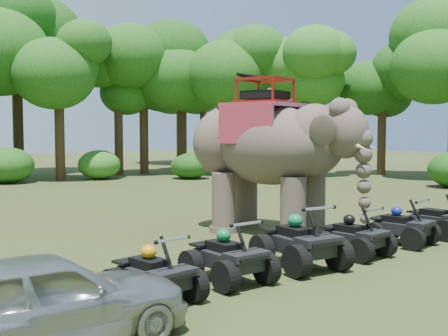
% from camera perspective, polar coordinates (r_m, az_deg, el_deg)
% --- Properties ---
extents(ground, '(110.00, 110.00, 0.00)m').
position_cam_1_polar(ground, '(13.51, 3.20, -8.35)').
color(ground, '#47381E').
rests_on(ground, ground).
extents(elephant, '(3.66, 5.64, 4.38)m').
position_cam_1_polar(elephant, '(15.46, 4.51, 1.39)').
color(elephant, brown).
rests_on(elephant, ground).
extents(parked_car, '(3.89, 1.63, 1.31)m').
position_cam_1_polar(parked_car, '(7.86, -17.82, -12.67)').
color(parked_car, '#B0B3B7').
rests_on(parked_car, ground).
extents(atv_0, '(1.29, 1.67, 1.16)m').
position_cam_1_polar(atv_0, '(9.58, -7.16, -9.97)').
color(atv_0, black).
rests_on(atv_0, ground).
extents(atv_1, '(1.23, 1.67, 1.22)m').
position_cam_1_polar(atv_1, '(10.65, 0.44, -8.33)').
color(atv_1, black).
rests_on(atv_1, ground).
extents(atv_2, '(1.58, 2.01, 1.37)m').
position_cam_1_polar(atv_2, '(11.80, 7.71, -6.80)').
color(atv_2, black).
rests_on(atv_2, ground).
extents(atv_3, '(1.24, 1.63, 1.16)m').
position_cam_1_polar(atv_3, '(13.11, 13.08, -6.25)').
color(atv_3, black).
rests_on(atv_3, ground).
extents(atv_4, '(1.38, 1.74, 1.17)m').
position_cam_1_polar(atv_4, '(14.71, 17.60, -5.19)').
color(atv_4, black).
rests_on(atv_4, ground).
extents(atv_5, '(1.16, 1.59, 1.18)m').
position_cam_1_polar(atv_5, '(16.13, 20.97, -4.45)').
color(atv_5, black).
rests_on(atv_5, ground).
extents(tree_1, '(5.69, 5.69, 8.13)m').
position_cam_1_polar(tree_1, '(32.72, -16.40, 5.91)').
color(tree_1, '#195114').
rests_on(tree_1, ground).
extents(tree_2, '(5.42, 5.42, 7.74)m').
position_cam_1_polar(tree_2, '(35.67, -10.68, 5.51)').
color(tree_2, '#195114').
rests_on(tree_2, ground).
extents(tree_3, '(6.39, 6.39, 9.12)m').
position_cam_1_polar(tree_3, '(37.08, -4.26, 6.58)').
color(tree_3, '#195114').
rests_on(tree_3, ground).
extents(tree_4, '(5.99, 5.99, 8.56)m').
position_cam_1_polar(tree_4, '(33.64, 2.06, 6.37)').
color(tree_4, '#195114').
rests_on(tree_4, ground).
extents(tree_5, '(5.48, 5.48, 7.83)m').
position_cam_1_polar(tree_5, '(33.82, 8.35, 5.70)').
color(tree_5, '#195114').
rests_on(tree_5, ground).
extents(tree_6, '(5.32, 5.32, 7.59)m').
position_cam_1_polar(tree_6, '(36.50, 15.76, 5.28)').
color(tree_6, '#195114').
rests_on(tree_6, ground).
extents(tree_35, '(6.05, 6.05, 8.64)m').
position_cam_1_polar(tree_35, '(47.64, -2.12, 5.72)').
color(tree_35, '#195114').
rests_on(tree_35, ground).
extents(tree_36, '(7.52, 7.52, 10.74)m').
position_cam_1_polar(tree_36, '(36.70, -20.27, 7.64)').
color(tree_36, '#195114').
rests_on(tree_36, ground).
extents(tree_37, '(6.09, 6.09, 8.70)m').
position_cam_1_polar(tree_37, '(36.40, -8.16, 6.26)').
color(tree_37, '#195114').
rests_on(tree_37, ground).
extents(tree_43, '(5.95, 5.95, 8.50)m').
position_cam_1_polar(tree_43, '(46.30, -4.52, 5.68)').
color(tree_43, '#195114').
rests_on(tree_43, ground).
extents(tree_44, '(5.04, 5.04, 7.20)m').
position_cam_1_polar(tree_44, '(40.82, -0.36, 5.00)').
color(tree_44, '#195114').
rests_on(tree_44, ground).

